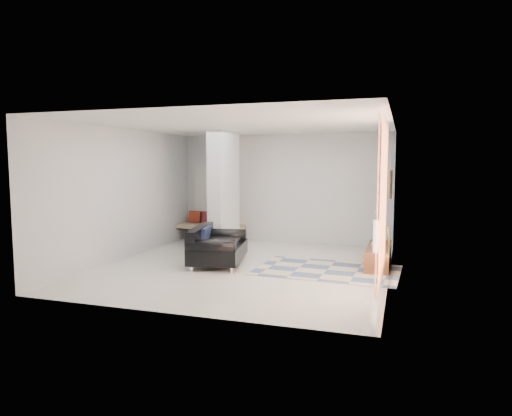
% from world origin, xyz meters
% --- Properties ---
extents(floor, '(6.00, 6.00, 0.00)m').
position_xyz_m(floor, '(0.00, 0.00, 0.00)').
color(floor, silver).
rests_on(floor, ground).
extents(ceiling, '(6.00, 6.00, 0.00)m').
position_xyz_m(ceiling, '(0.00, 0.00, 2.80)').
color(ceiling, white).
rests_on(ceiling, wall_back).
extents(wall_back, '(6.00, 0.00, 6.00)m').
position_xyz_m(wall_back, '(0.00, 3.00, 1.40)').
color(wall_back, silver).
rests_on(wall_back, ground).
extents(wall_front, '(6.00, 0.00, 6.00)m').
position_xyz_m(wall_front, '(0.00, -3.00, 1.40)').
color(wall_front, silver).
rests_on(wall_front, ground).
extents(wall_left, '(0.00, 6.00, 6.00)m').
position_xyz_m(wall_left, '(-2.75, 0.00, 1.40)').
color(wall_left, silver).
rests_on(wall_left, ground).
extents(wall_right, '(0.00, 6.00, 6.00)m').
position_xyz_m(wall_right, '(2.75, 0.00, 1.40)').
color(wall_right, silver).
rests_on(wall_right, ground).
extents(partition_column, '(0.35, 1.20, 2.80)m').
position_xyz_m(partition_column, '(-1.10, 1.60, 1.40)').
color(partition_column, silver).
rests_on(partition_column, floor).
extents(hallway_door, '(0.85, 0.06, 2.04)m').
position_xyz_m(hallway_door, '(-2.10, 2.96, 1.02)').
color(hallway_door, silver).
rests_on(hallway_door, floor).
extents(curtain, '(0.00, 2.55, 2.55)m').
position_xyz_m(curtain, '(2.67, -1.15, 1.45)').
color(curtain, '#FF7F43').
rests_on(curtain, wall_right).
extents(wall_art, '(0.04, 0.45, 0.55)m').
position_xyz_m(wall_art, '(2.72, 0.90, 1.65)').
color(wall_art, '#321E0D').
rests_on(wall_art, wall_right).
extents(media_console, '(0.45, 1.66, 0.80)m').
position_xyz_m(media_console, '(2.52, 0.90, 0.21)').
color(media_console, brown).
rests_on(media_console, floor).
extents(loveseat, '(1.26, 1.81, 0.76)m').
position_xyz_m(loveseat, '(-0.70, 0.11, 0.35)').
color(loveseat, silver).
rests_on(loveseat, floor).
extents(daybed, '(1.81, 0.89, 0.77)m').
position_xyz_m(daybed, '(-1.92, 2.63, 0.42)').
color(daybed, black).
rests_on(daybed, floor).
extents(area_rug, '(2.77, 1.93, 0.01)m').
position_xyz_m(area_rug, '(1.60, 0.20, 0.01)').
color(area_rug, '#C1B993').
rests_on(area_rug, floor).
extents(cylinder_lamp, '(0.11, 0.11, 0.60)m').
position_xyz_m(cylinder_lamp, '(2.50, 0.23, 0.70)').
color(cylinder_lamp, white).
rests_on(cylinder_lamp, media_console).
extents(bronze_figurine, '(0.12, 0.12, 0.24)m').
position_xyz_m(bronze_figurine, '(2.47, 1.50, 0.52)').
color(bronze_figurine, black).
rests_on(bronze_figurine, media_console).
extents(vase, '(0.20, 0.20, 0.20)m').
position_xyz_m(vase, '(2.47, 0.71, 0.50)').
color(vase, silver).
rests_on(vase, media_console).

